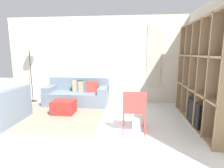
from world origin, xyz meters
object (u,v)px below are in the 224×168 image
floor_lamp (29,50)px  shelving_unit (203,75)px  ottoman (64,107)px  couch_main (77,95)px  folding_chair (134,108)px

floor_lamp → shelving_unit: bearing=-16.1°
ottoman → floor_lamp: floor_lamp is taller
couch_main → ottoman: size_ratio=3.31×
couch_main → floor_lamp: size_ratio=0.99×
ottoman → floor_lamp: size_ratio=0.30×
couch_main → folding_chair: size_ratio=2.21×
ottoman → folding_chair: bearing=-26.9°
couch_main → floor_lamp: (-1.56, 0.14, 1.37)m
shelving_unit → folding_chair: size_ratio=2.73×
shelving_unit → couch_main: bearing=158.8°
couch_main → floor_lamp: floor_lamp is taller
couch_main → floor_lamp: bearing=175.0°
couch_main → folding_chair: (1.71, -1.83, 0.22)m
shelving_unit → folding_chair: 1.69m
shelving_unit → folding_chair: shelving_unit is taller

